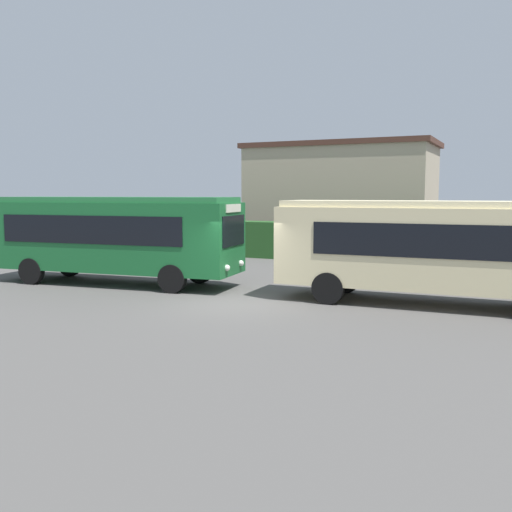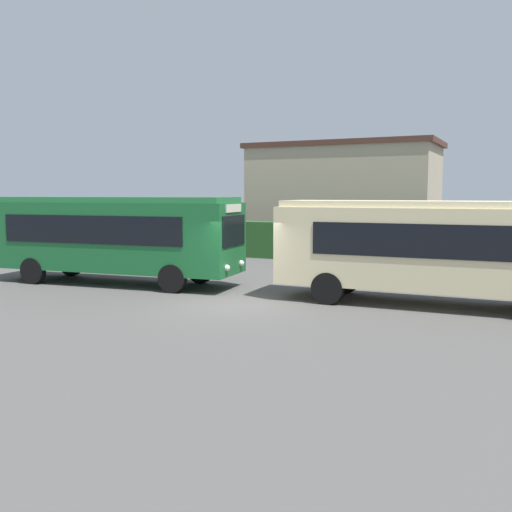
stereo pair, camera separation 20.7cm
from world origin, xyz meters
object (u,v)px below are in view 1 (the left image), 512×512
at_px(bus_cream, 430,245).
at_px(person_far, 405,262).
at_px(person_center, 168,252).
at_px(traffic_cone, 86,252).
at_px(bus_green, 115,234).
at_px(person_right, 196,253).
at_px(person_left, 99,252).

xyz_separation_m(bus_cream, person_far, (-1.32, 3.18, -0.92)).
relative_size(person_center, traffic_cone, 2.99).
relative_size(bus_green, person_far, 5.69).
bearing_deg(bus_cream, traffic_cone, -19.09).
bearing_deg(bus_cream, person_right, -18.62).
bearing_deg(person_center, bus_green, -6.41).
relative_size(person_center, person_right, 1.08).
xyz_separation_m(bus_cream, person_left, (-14.14, 1.45, -0.94)).
bearing_deg(person_center, bus_cream, 74.70).
distance_m(person_center, person_right, 1.20).
bearing_deg(person_left, bus_green, 22.52).
distance_m(person_right, traffic_cone, 8.96).
bearing_deg(person_far, person_center, 6.50).
relative_size(bus_cream, person_far, 5.49).
xyz_separation_m(person_center, person_far, (9.89, 0.76, -0.02)).
height_order(bus_green, person_right, bus_green).
distance_m(person_center, traffic_cone, 8.24).
distance_m(bus_cream, traffic_cone, 19.64).
distance_m(person_far, traffic_cone, 17.59).
xyz_separation_m(bus_green, person_left, (-2.74, 2.24, -0.98)).
height_order(bus_green, bus_cream, bus_green).
xyz_separation_m(person_left, traffic_cone, (-4.58, 4.31, -0.61)).
distance_m(person_right, person_far, 8.87).
bearing_deg(traffic_cone, bus_green, -41.84).
relative_size(bus_green, traffic_cone, 16.46).
relative_size(bus_green, bus_cream, 1.04).
xyz_separation_m(bus_cream, person_center, (-11.21, 2.42, -0.90)).
height_order(person_left, person_far, person_far).
height_order(person_far, traffic_cone, person_far).
bearing_deg(person_far, bus_green, 23.64).
bearing_deg(person_left, person_right, 83.88).
bearing_deg(person_far, person_right, 2.98).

